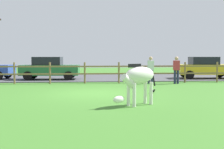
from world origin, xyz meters
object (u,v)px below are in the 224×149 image
Objects in this scene: parked_car_green at (50,68)px; visitor_left_of_tree at (151,69)px; crow_on_grass at (153,91)px; visitor_right_of_tree at (176,69)px; parked_car_yellow at (205,67)px; zebra at (138,78)px.

visitor_left_of_tree is at bearing -27.89° from parked_car_green.
visitor_right_of_tree reaches higher than crow_on_grass.
visitor_right_of_tree is (-3.24, -3.54, 0.06)m from parked_car_yellow.
crow_on_grass is at bearing -125.12° from parked_car_yellow.
visitor_left_of_tree and visitor_right_of_tree have the same top height.
parked_car_yellow is at bearing 35.15° from visitor_left_of_tree.
zebra is 8.52m from visitor_right_of_tree.
zebra is 0.40× the size of parked_car_yellow.
visitor_left_of_tree is at bearing 74.43° from zebra.
parked_car_yellow is at bearing 58.14° from zebra.
parked_car_yellow is at bearing 54.88° from crow_on_grass.
visitor_right_of_tree is (3.72, 7.66, -0.02)m from zebra.
visitor_right_of_tree is (1.54, -0.18, 0.00)m from visitor_left_of_tree.
visitor_left_of_tree is (2.18, 7.84, -0.02)m from zebra.
visitor_right_of_tree is at bearing 61.56° from crow_on_grass.
parked_car_green is 7.23m from visitor_left_of_tree.
parked_car_yellow is at bearing 47.53° from visitor_right_of_tree.
visitor_right_of_tree is (7.92, -3.56, 0.06)m from parked_car_green.
visitor_left_of_tree reaches higher than crow_on_grass.
zebra is at bearing -69.47° from parked_car_green.
visitor_left_of_tree reaches higher than zebra.
parked_car_yellow is 2.53× the size of visitor_right_of_tree.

